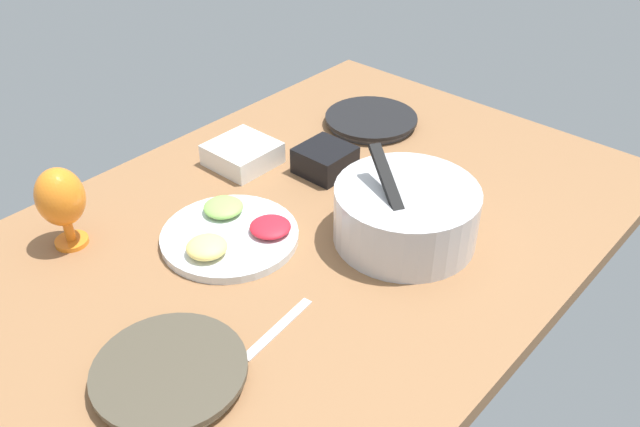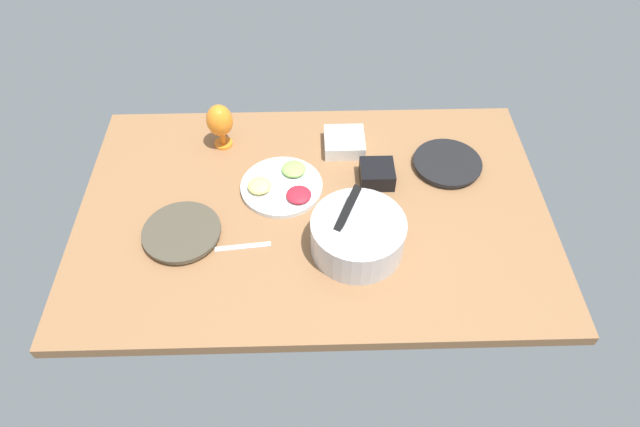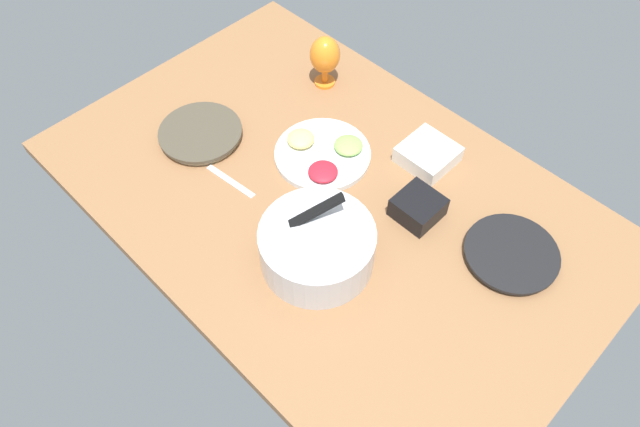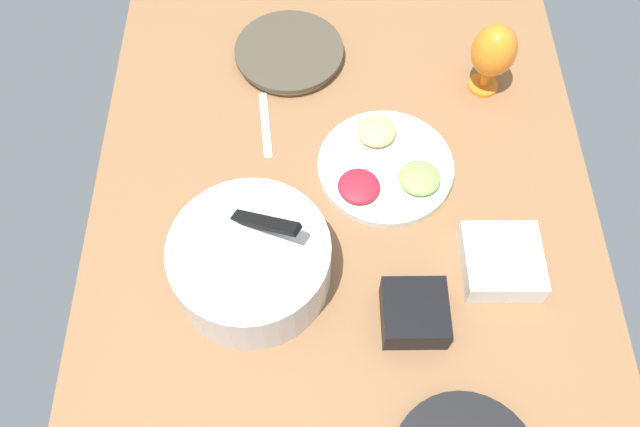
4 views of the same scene
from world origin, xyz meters
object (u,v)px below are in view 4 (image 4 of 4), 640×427
Objects in this scene: fruit_platter at (385,165)px; square_bowl_black at (415,312)px; dinner_plate_right at (289,53)px; hurricane_glass_orange at (493,52)px; square_bowl_white at (502,260)px; mixing_bowl at (251,261)px.

fruit_platter is 2.42× the size of square_bowl_black.
fruit_platter is (-32.05, -20.70, 0.01)cm from dinner_plate_right.
square_bowl_black is at bearing -160.05° from dinner_plate_right.
dinner_plate_right is at bearing 78.08° from hurricane_glass_orange.
hurricane_glass_orange is 46.52cm from square_bowl_white.
square_bowl_white is at bearing -138.01° from fruit_platter.
mixing_bowl is at bearing 132.45° from fruit_platter.
fruit_platter is at bearing -147.14° from dinner_plate_right.
hurricane_glass_orange reaches higher than square_bowl_black.
fruit_platter is at bearing 5.33° from square_bowl_black.
square_bowl_white is at bearing -88.26° from mixing_bowl.
dinner_plate_right is at bearing 32.86° from fruit_platter.
fruit_platter is 1.61× the size of hurricane_glass_orange.
square_bowl_white is (-23.07, -20.76, 1.47)cm from fruit_platter.
square_bowl_black reaches higher than fruit_platter.
hurricane_glass_orange is (47.16, -50.64, 4.47)cm from mixing_bowl.
fruit_platter is at bearing 133.53° from hurricane_glass_orange.
hurricane_glass_orange reaches higher than dinner_plate_right.
hurricane_glass_orange reaches higher than fruit_platter.
dinner_plate_right is 0.86× the size of mixing_bowl.
dinner_plate_right is 68.98cm from square_bowl_white.
square_bowl_black reaches higher than square_bowl_white.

